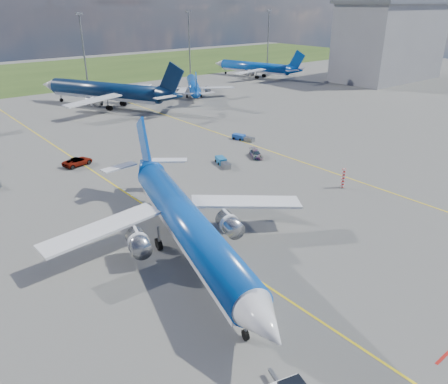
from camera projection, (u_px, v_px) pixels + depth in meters
ground at (249, 274)px, 44.47m from camera, size 400.00×400.00×0.00m
taxiway_lines at (124, 190)px, 64.25m from camera, size 60.25×160.00×0.02m
floodlight_masts at (15, 52)px, 123.42m from camera, size 202.20×0.50×22.70m
terminal_building at (390, 41)px, 151.34m from camera, size 42.00×22.00×26.00m
warning_post at (343, 178)px, 64.60m from camera, size 0.50×0.50×3.00m
bg_jet_n at (107, 107)px, 115.37m from camera, size 52.78×57.81×12.26m
bg_jet_ne at (194, 96)px, 129.15m from camera, size 39.06×41.53×8.68m
bg_jet_ene at (254, 77)px, 161.23m from camera, size 38.93×45.59×10.28m
main_airliner at (189, 256)px, 47.75m from camera, size 42.46×49.40×11.06m
service_car_b at (78, 161)px, 73.83m from camera, size 5.49×3.40×1.42m
service_car_c at (256, 154)px, 77.76m from camera, size 3.58×4.56×1.24m
baggage_tug_w at (223, 162)px, 74.19m from camera, size 2.75×4.86×1.06m
baggage_tug_e at (242, 138)px, 87.51m from camera, size 2.54×4.85×1.05m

